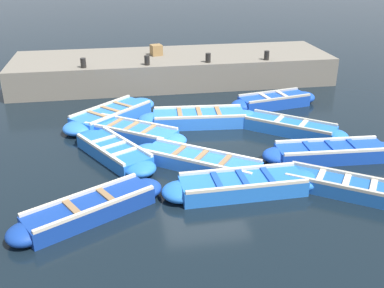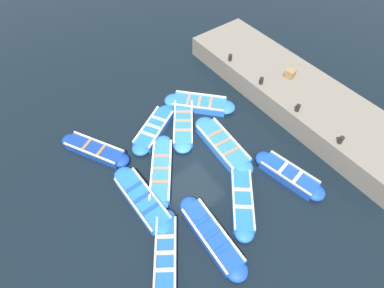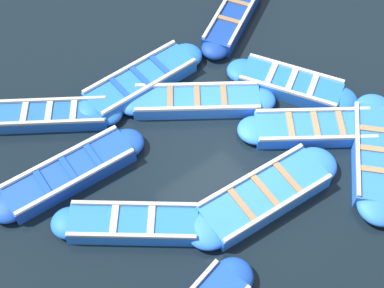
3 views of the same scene
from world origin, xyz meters
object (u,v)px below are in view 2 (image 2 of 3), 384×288
at_px(boat_end_of_row, 142,200).
at_px(buoy_orange_near, 231,269).
at_px(boat_drifting, 223,145).
at_px(boat_centre, 212,236).
at_px(boat_near_quay, 161,171).
at_px(boat_bow_out, 166,254).
at_px(bollard_mid_south, 261,81).
at_px(boat_broadside, 154,129).
at_px(bollard_north, 341,140).
at_px(bollard_south, 230,58).
at_px(boat_mid_row, 242,200).
at_px(boat_outer_right, 183,123).
at_px(wooden_crate, 290,74).
at_px(boat_far_corner, 289,175).
at_px(boat_outer_left, 199,104).
at_px(bollard_mid_north, 298,108).
at_px(boat_alongside, 95,150).

distance_m(boat_end_of_row, buoy_orange_near, 4.22).
relative_size(boat_end_of_row, boat_drifting, 0.96).
height_order(boat_centre, buoy_orange_near, boat_centre).
distance_m(boat_near_quay, boat_bow_out, 3.53).
bearing_deg(bollard_mid_south, boat_broadside, 165.88).
height_order(boat_broadside, bollard_north, bollard_north).
relative_size(boat_end_of_row, bollard_south, 10.72).
bearing_deg(buoy_orange_near, boat_centre, 81.19).
relative_size(boat_broadside, boat_mid_row, 1.06).
xyz_separation_m(boat_end_of_row, boat_bow_out, (-0.43, -2.32, -0.02)).
height_order(boat_outer_right, wooden_crate, wooden_crate).
height_order(boat_drifting, bollard_north, bollard_north).
bearing_deg(boat_far_corner, boat_outer_right, 110.02).
xyz_separation_m(boat_bow_out, buoy_orange_near, (1.53, -1.76, -0.03)).
height_order(boat_end_of_row, boat_outer_left, boat_outer_left).
relative_size(bollard_mid_north, bollard_south, 1.00).
relative_size(bollard_north, bollard_south, 1.00).
relative_size(boat_near_quay, boat_outer_left, 1.08).
xyz_separation_m(boat_outer_left, boat_far_corner, (0.44, -5.61, 0.00)).
height_order(boat_far_corner, wooden_crate, wooden_crate).
xyz_separation_m(boat_near_quay, boat_centre, (-0.07, -3.50, 0.02)).
distance_m(boat_mid_row, boat_alongside, 6.82).
height_order(boat_end_of_row, boat_near_quay, boat_end_of_row).
height_order(boat_outer_right, bollard_mid_north, bollard_mid_north).
xyz_separation_m(boat_bow_out, bollard_mid_south, (8.26, 3.84, 1.11)).
height_order(boat_centre, boat_far_corner, boat_far_corner).
distance_m(boat_bow_out, boat_alongside, 5.73).
xyz_separation_m(boat_bow_out, boat_outer_left, (5.54, 5.24, 0.03)).
distance_m(boat_outer_left, bollard_mid_south, 3.25).
bearing_deg(boat_outer_right, boat_alongside, 165.92).
xyz_separation_m(boat_end_of_row, boat_outer_left, (5.11, 2.92, 0.01)).
xyz_separation_m(boat_centre, boat_bow_out, (-1.73, 0.47, -0.02)).
bearing_deg(boat_near_quay, boat_end_of_row, -152.32).
height_order(boat_outer_left, boat_broadside, boat_outer_left).
height_order(bollard_mid_south, bollard_south, same).
relative_size(boat_drifting, boat_outer_left, 1.18).
distance_m(boat_outer_right, bollard_mid_north, 5.32).
bearing_deg(buoy_orange_near, wooden_crate, 31.72).
distance_m(bollard_north, wooden_crate, 4.40).
xyz_separation_m(boat_outer_left, buoy_orange_near, (-4.01, -7.00, -0.06)).
bearing_deg(boat_far_corner, bollard_south, 70.71).
bearing_deg(bollard_mid_north, boat_bow_out, -169.56).
xyz_separation_m(boat_far_corner, bollard_south, (2.28, 6.52, 1.07)).
distance_m(boat_centre, bollard_mid_north, 6.92).
bearing_deg(wooden_crate, bollard_mid_south, 161.85).
distance_m(boat_alongside, bollard_south, 8.34).
distance_m(boat_near_quay, boat_far_corner, 5.40).
bearing_deg(boat_near_quay, boat_bow_out, -120.61).
bearing_deg(buoy_orange_near, bollard_north, 8.16).
xyz_separation_m(boat_bow_out, bollard_south, (8.26, 6.15, 1.11)).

